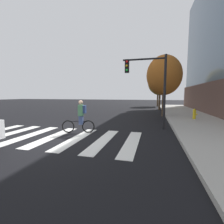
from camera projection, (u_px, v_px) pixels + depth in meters
name	position (u px, v px, depth m)	size (l,w,h in m)	color
ground_plane	(56.00, 137.00, 7.40)	(120.00, 120.00, 0.00)	black
crosswalk_stripes	(53.00, 137.00, 7.43)	(7.99, 3.71, 0.01)	silver
cyclist	(80.00, 117.00, 8.12)	(1.67, 0.48, 1.69)	black
traffic_light_near	(150.00, 79.00, 9.01)	(2.47, 0.28, 4.20)	black
fire_hydrant	(194.00, 114.00, 11.94)	(0.33, 0.22, 0.78)	gold
street_tree_near	(164.00, 75.00, 14.20)	(3.11, 3.11, 5.53)	#4C3823
street_tree_mid	(160.00, 82.00, 20.67)	(3.07, 3.07, 5.47)	#4C3823
street_tree_far	(158.00, 83.00, 26.98)	(3.38, 3.38, 6.01)	#4C3823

